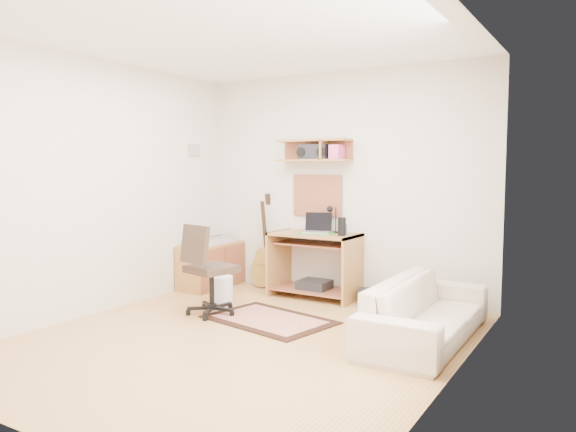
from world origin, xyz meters
The scene contains 22 objects.
floor centered at (0.00, 0.00, -0.01)m, with size 3.60×4.00×0.01m, color tan.
ceiling centered at (0.00, 0.00, 2.60)m, with size 3.60×4.00×0.01m, color white.
back_wall centered at (0.00, 2.00, 1.30)m, with size 3.60×0.01×2.60m, color beige.
left_wall centered at (-1.80, 0.00, 1.30)m, with size 0.01×4.00×2.60m, color beige.
right_wall centered at (1.80, 0.00, 1.30)m, with size 0.01×4.00×2.60m, color beige.
wall_shelf centered at (-0.30, 1.88, 1.70)m, with size 0.90×0.25×0.26m, color #AB743C.
cork_board centered at (-0.30, 1.98, 1.17)m, with size 0.64×0.03×0.49m, color tan.
wall_photo centered at (-1.79, 1.50, 1.72)m, with size 0.02×0.20×0.15m, color #4C8CBF.
desk centered at (-0.20, 1.73, 0.38)m, with size 1.00×0.55×0.75m, color #AB743C, non-canonical shape.
laptop centered at (-0.16, 1.71, 0.87)m, with size 0.31×0.31×0.24m, color silver, non-canonical shape.
speaker centered at (0.17, 1.68, 0.85)m, with size 0.09×0.09×0.20m, color black.
desk_lamp centered at (0.00, 1.87, 0.90)m, with size 0.10×0.10×0.31m, color black, non-canonical shape.
pencil_cup centered at (0.12, 1.83, 0.81)m, with size 0.08×0.08×0.11m, color #2F4F8F.
boombox centered at (-0.29, 1.87, 1.68)m, with size 0.36×0.16×0.18m, color black.
rug centered at (-0.12, 0.64, 0.01)m, with size 1.21×0.81×0.02m, color beige.
task_chair centered at (-0.74, 0.53, 0.47)m, with size 0.48×0.48×0.94m, color #31261D, non-canonical shape.
cabinet centered at (-1.58, 1.55, 0.28)m, with size 0.40×0.90×0.55m, color #AB743C.
music_keyboard centered at (-1.58, 1.55, 0.58)m, with size 0.24×0.77×0.07m, color #B2B5BA.
guitar centered at (-1.01, 1.86, 0.59)m, with size 0.32×0.20×1.19m, color olive, non-canonical shape.
waste_basket centered at (-0.92, 0.90, 0.16)m, with size 0.26×0.26×0.31m, color white.
printer centered at (0.55, 1.78, 0.09)m, with size 0.40×0.31×0.15m, color #A5A8AA.
sofa centered at (1.38, 0.83, 0.35)m, with size 1.78×0.52×0.70m, color beige.
Camera 1 is at (2.75, -3.78, 1.49)m, focal length 34.11 mm.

